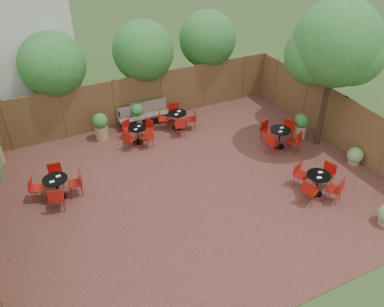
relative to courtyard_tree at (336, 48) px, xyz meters
name	(u,v)px	position (x,y,z in m)	size (l,w,h in m)	color
ground	(194,188)	(-5.39, -0.37, -3.74)	(80.00, 80.00, 0.00)	#354F23
courtyard_paving	(194,188)	(-5.39, -0.37, -3.73)	(12.00, 10.00, 0.02)	#381D17
fence_back	(140,99)	(-5.39, 4.63, -2.74)	(12.00, 0.08, 2.00)	#51371E
fence_right	(341,122)	(0.61, -0.37, -2.74)	(0.08, 10.00, 2.00)	#51371E
overhang_foliage	(94,92)	(-7.63, 2.26, -0.98)	(15.76, 10.78, 2.71)	#246922
courtyard_tree	(336,48)	(0.00, 0.00, 0.00)	(2.98, 2.92, 5.33)	black
park_bench_left	(136,116)	(-5.73, 4.25, -3.27)	(1.43, 0.50, 0.88)	brown
park_bench_right	(150,112)	(-5.12, 4.26, -3.23)	(1.57, 0.65, 0.94)	brown
bistro_tables	(198,151)	(-4.59, 0.95, -3.29)	(9.55, 7.19, 0.86)	black
planters	(118,130)	(-6.76, 3.28, -3.14)	(11.31, 4.23, 1.18)	#9C794E
low_shrubs	(381,192)	(-0.46, -3.43, -3.41)	(2.00, 3.27, 0.66)	#9C794E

